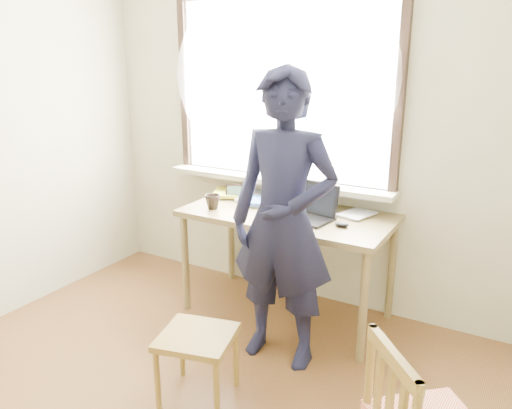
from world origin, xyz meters
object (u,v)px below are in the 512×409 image
Objects in this scene: desk at (287,224)px; laptop at (310,210)px; mug_dark at (213,202)px; work_chair at (197,344)px; person at (283,222)px; mug_white at (282,198)px.

laptop reaches higher than desk.
mug_dark is (-0.51, -0.19, 0.13)m from desk.
laptop reaches higher than mug_dark.
work_chair is at bearing -89.60° from desk.
person reaches higher than mug_dark.
laptop reaches higher than mug_white.
work_chair is (0.01, -1.10, -0.37)m from desk.
work_chair is at bearing -60.58° from mug_dark.
laptop is (0.18, -0.03, 0.14)m from desk.
desk is 3.13× the size of work_chair.
person reaches higher than laptop.
desk is at bearing 110.28° from person.
mug_dark is at bearing 119.42° from work_chair.
laptop is at bearing -33.36° from mug_white.
desk is 0.58m from person.
person is (0.04, -0.47, 0.06)m from laptop.
laptop is at bearing -9.73° from desk.
mug_dark reaches higher than desk.
mug_white is at bearing 96.31° from work_chair.
desk is at bearing 170.27° from laptop.
person reaches higher than mug_white.
mug_white is at bearing 114.15° from person.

